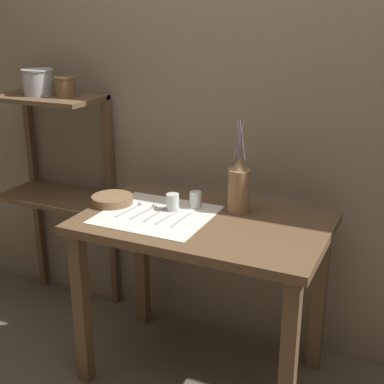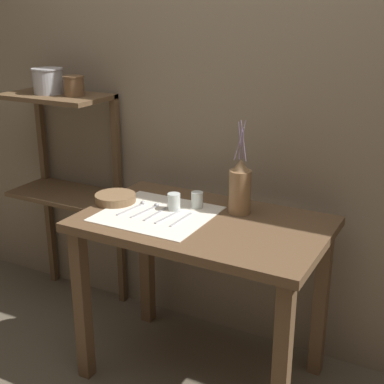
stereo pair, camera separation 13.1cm
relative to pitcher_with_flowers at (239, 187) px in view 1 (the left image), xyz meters
name	(u,v)px [view 1 (the left image)]	position (x,y,z in m)	size (l,w,h in m)	color
ground_plane	(202,372)	(-0.11, -0.15, -0.91)	(12.00, 12.00, 0.00)	brown
stone_wall_back	(240,111)	(-0.11, 0.29, 0.29)	(7.00, 0.06, 2.40)	#7A6B56
wooden_table	(203,247)	(-0.11, -0.15, -0.25)	(1.08, 0.66, 0.80)	brown
wooden_shelf_unit	(57,163)	(-1.10, 0.11, -0.05)	(0.57, 0.33, 1.24)	brown
linen_cloth	(157,214)	(-0.32, -0.19, -0.11)	(0.48, 0.44, 0.00)	silver
pitcher_with_flowers	(239,187)	(0.00, 0.00, 0.00)	(0.10, 0.10, 0.42)	olive
wooden_bowl	(112,200)	(-0.57, -0.16, -0.10)	(0.19, 0.19, 0.04)	brown
glass_tumbler_near	(173,202)	(-0.27, -0.11, -0.07)	(0.06, 0.06, 0.08)	silver
glass_tumbler_far	(195,200)	(-0.20, -0.03, -0.08)	(0.06, 0.06, 0.07)	silver
spoon_outer	(136,207)	(-0.44, -0.15, -0.11)	(0.04, 0.19, 0.02)	#A8A8AD
spoon_inner	(150,209)	(-0.37, -0.15, -0.11)	(0.04, 0.19, 0.02)	#A8A8AD
fork_inner	(155,215)	(-0.32, -0.20, -0.11)	(0.02, 0.18, 0.00)	#A8A8AD
fork_outer	(168,217)	(-0.25, -0.21, -0.11)	(0.03, 0.18, 0.00)	#A8A8AD
knife_center	(181,220)	(-0.19, -0.21, -0.11)	(0.02, 0.18, 0.00)	#A8A8AD
metal_pot_large	(38,81)	(-1.14, 0.07, 0.39)	(0.16, 0.16, 0.13)	#A8A8AD
metal_pot_small	(65,86)	(-0.97, 0.07, 0.38)	(0.11, 0.11, 0.10)	brown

